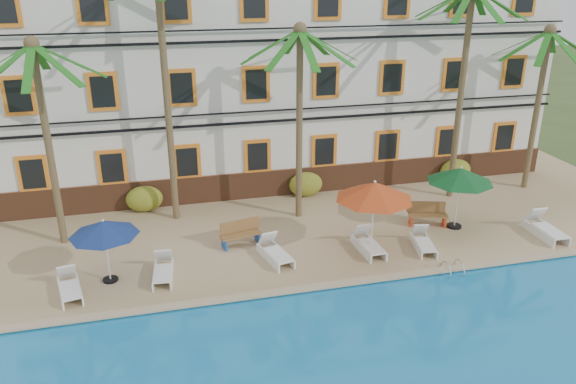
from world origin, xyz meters
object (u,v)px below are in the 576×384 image
object	(u,v)px
umbrella_green	(460,175)
lounger_f	(545,228)
lounger_c	(275,252)
bench_right	(428,213)
lounger_d	(368,244)
bench_left	(240,233)
lounger_a	(69,287)
palm_d	(464,66)
palm_e	(541,85)
umbrella_red	(374,191)
lounger_e	(423,242)
palm_b	(164,63)
umbrella_blue	(104,229)
palm_a	(43,115)
lounger_b	(163,270)
pool_ladder	(452,271)
palm_c	(300,96)

from	to	relation	value
umbrella_green	lounger_f	xyz separation A→B (m)	(2.91, -1.50, -1.84)
lounger_c	bench_right	xyz separation A→B (m)	(6.46, 1.32, 0.19)
lounger_d	bench_left	bearing A→B (deg)	160.12
lounger_c	lounger_a	bearing A→B (deg)	-174.47
palm_d	palm_e	size ratio (longest dim) A/B	1.24
palm_d	umbrella_red	size ratio (longest dim) A/B	3.29
umbrella_green	lounger_d	distance (m)	4.55
lounger_a	lounger_e	xyz separation A→B (m)	(12.04, 0.13, -0.01)
palm_b	umbrella_blue	bearing A→B (deg)	-118.26
palm_a	lounger_b	bearing A→B (deg)	-45.28
lounger_f	bench_left	world-z (taller)	lounger_f
umbrella_green	palm_a	bearing A→B (deg)	170.86
palm_e	lounger_c	xyz separation A→B (m)	(-12.71, -3.92, -4.44)
umbrella_green	pool_ladder	size ratio (longest dim) A/B	3.39
umbrella_blue	lounger_d	distance (m)	9.01
palm_b	lounger_e	world-z (taller)	palm_b
umbrella_blue	umbrella_red	distance (m)	8.96
lounger_d	lounger_f	size ratio (longest dim) A/B	0.91
palm_e	lounger_f	world-z (taller)	palm_e
lounger_a	bench_right	distance (m)	13.28
palm_a	palm_d	xyz separation A→B (m)	(16.10, 0.62, 0.90)
umbrella_green	bench_left	world-z (taller)	umbrella_green
lounger_d	lounger_e	world-z (taller)	lounger_d
palm_a	lounger_b	size ratio (longest dim) A/B	4.22
lounger_d	palm_c	bearing A→B (deg)	114.44
palm_a	lounger_c	xyz separation A→B (m)	(7.27, -3.19, -4.53)
palm_c	pool_ladder	size ratio (longest dim) A/B	10.26
palm_e	lounger_d	bearing A→B (deg)	-156.23
umbrella_green	lounger_b	size ratio (longest dim) A/B	1.43
umbrella_blue	umbrella_red	xyz separation A→B (m)	(8.94, -0.19, 0.46)
bench_right	lounger_d	bearing A→B (deg)	-153.95
umbrella_blue	palm_d	bearing A→B (deg)	15.26
palm_b	palm_c	world-z (taller)	palm_b
palm_b	pool_ladder	size ratio (longest dim) A/B	13.31
lounger_d	bench_right	world-z (taller)	bench_right
palm_d	pool_ladder	size ratio (longest dim) A/B	12.08
palm_a	umbrella_green	distance (m)	15.09
palm_a	palm_c	bearing A→B (deg)	1.08
palm_c	lounger_f	xyz separation A→B (m)	(8.54, -4.03, -4.62)
palm_b	palm_d	distance (m)	11.95
umbrella_blue	lounger_a	distance (m)	2.06
palm_a	lounger_f	distance (m)	18.55
palm_b	lounger_b	bearing A→B (deg)	-98.74
palm_a	umbrella_blue	distance (m)	4.75
palm_e	lounger_f	bearing A→B (deg)	-117.67
lounger_d	bench_left	size ratio (longest dim) A/B	1.17
palm_a	lounger_d	distance (m)	12.05
lounger_a	lounger_c	world-z (taller)	lounger_c
lounger_f	pool_ladder	xyz separation A→B (m)	(-4.72, -1.58, -0.31)
palm_c	lounger_d	xyz separation A→B (m)	(1.61, -3.55, -4.65)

